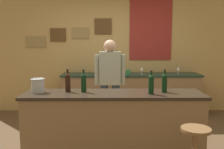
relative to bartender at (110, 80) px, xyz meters
The scene contains 15 objects.
ground_plane 1.11m from the bartender, 85.40° to the right, with size 10.00×10.00×0.00m, color brown.
back_wall 1.51m from the bartender, 87.62° to the left, with size 6.00×0.09×2.80m.
bar_counter 1.10m from the bartender, 87.24° to the right, with size 2.38×0.60×0.92m.
side_counter 1.24m from the bartender, 67.00° to the left, with size 2.94×0.56×0.90m.
bartender is the anchor object (origin of this frame).
bar_stool 1.98m from the bartender, 61.34° to the right, with size 0.32×0.32×0.68m.
wine_bottle_a 1.09m from the bartender, 121.75° to the right, with size 0.07×0.07×0.31m.
wine_bottle_b 1.01m from the bartender, 110.66° to the right, with size 0.07×0.07×0.31m.
wine_bottle_c 1.20m from the bartender, 63.60° to the right, with size 0.07×0.07×0.31m.
wine_bottle_d 1.21m from the bartender, 52.77° to the right, with size 0.07×0.07×0.31m.
ice_bucket 1.36m from the bartender, 135.15° to the right, with size 0.19×0.19×0.19m.
wine_glass_a 1.12m from the bartender, 77.92° to the left, with size 0.07×0.07×0.16m.
wine_glass_b 1.22m from the bartender, 56.69° to the left, with size 0.07×0.07×0.16m.
wine_glass_c 1.83m from the bartender, 36.79° to the left, with size 0.07×0.07×0.16m.
coffee_mug 1.09m from the bartender, 69.39° to the left, with size 0.12×0.08×0.09m.
Camera 1 is at (-0.04, -3.69, 1.61)m, focal length 40.56 mm.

